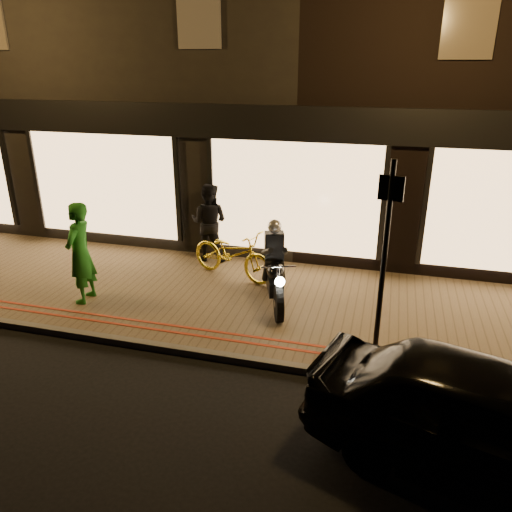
{
  "coord_description": "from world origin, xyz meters",
  "views": [
    {
      "loc": [
        1.93,
        -6.19,
        4.35
      ],
      "look_at": [
        -0.24,
        1.76,
        1.1
      ],
      "focal_mm": 35.0,
      "sensor_mm": 36.0,
      "label": 1
    }
  ],
  "objects_px": {
    "motorcycle": "(275,272)",
    "person_green": "(80,253)",
    "sign_post": "(385,252)",
    "bicycle_gold": "(232,254)",
    "parked_car": "(490,422)"
  },
  "relations": [
    {
      "from": "motorcycle",
      "to": "person_green",
      "type": "bearing_deg",
      "value": 174.18
    },
    {
      "from": "person_green",
      "to": "motorcycle",
      "type": "bearing_deg",
      "value": 99.16
    },
    {
      "from": "motorcycle",
      "to": "sign_post",
      "type": "height_order",
      "value": "sign_post"
    },
    {
      "from": "bicycle_gold",
      "to": "motorcycle",
      "type": "bearing_deg",
      "value": -110.38
    },
    {
      "from": "parked_car",
      "to": "sign_post",
      "type": "bearing_deg",
      "value": 48.18
    },
    {
      "from": "sign_post",
      "to": "bicycle_gold",
      "type": "height_order",
      "value": "sign_post"
    },
    {
      "from": "sign_post",
      "to": "motorcycle",
      "type": "bearing_deg",
      "value": 146.53
    },
    {
      "from": "bicycle_gold",
      "to": "parked_car",
      "type": "height_order",
      "value": "parked_car"
    },
    {
      "from": "sign_post",
      "to": "bicycle_gold",
      "type": "xyz_separation_m",
      "value": [
        -3.01,
        2.19,
        -1.16
      ]
    },
    {
      "from": "person_green",
      "to": "parked_car",
      "type": "distance_m",
      "value": 7.07
    },
    {
      "from": "person_green",
      "to": "parked_car",
      "type": "xyz_separation_m",
      "value": [
        6.63,
        -2.45,
        -0.38
      ]
    },
    {
      "from": "person_green",
      "to": "bicycle_gold",
      "type": "bearing_deg",
      "value": 122.65
    },
    {
      "from": "sign_post",
      "to": "bicycle_gold",
      "type": "bearing_deg",
      "value": 143.98
    },
    {
      "from": "motorcycle",
      "to": "sign_post",
      "type": "xyz_separation_m",
      "value": [
        1.89,
        -1.25,
        1.06
      ]
    },
    {
      "from": "bicycle_gold",
      "to": "person_green",
      "type": "height_order",
      "value": "person_green"
    }
  ]
}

